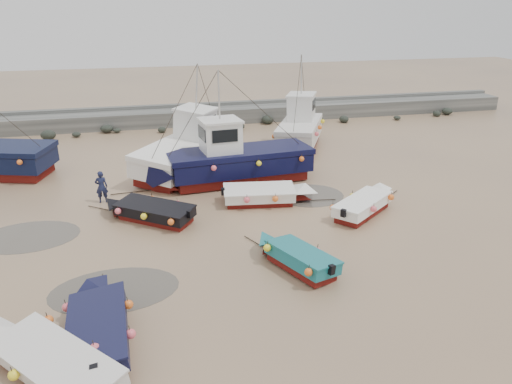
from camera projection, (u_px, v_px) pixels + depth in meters
ground at (212, 245)px, 21.16m from camera, size 120.00×120.00×0.00m
seawall at (172, 117)px, 40.87m from camera, size 60.00×4.92×1.50m
puddle_a at (115, 290)px, 17.88m from camera, size 4.60×4.60×0.01m
puddle_b at (310, 195)px, 26.42m from camera, size 3.65×3.65×0.01m
puddle_c at (28, 237)px, 21.85m from camera, size 4.38×4.38×0.01m
puddle_d at (236, 160)px, 32.15m from camera, size 5.93×5.93×0.01m
dinghy_0 at (51, 358)px, 13.72m from camera, size 4.87×5.50×1.43m
dinghy_1 at (100, 323)px, 15.19m from camera, size 2.33×6.31×1.43m
dinghy_2 at (295, 254)px, 19.21m from camera, size 2.76×4.96×1.43m
dinghy_3 at (366, 202)px, 24.12m from camera, size 5.04×4.13×1.43m
dinghy_4 at (149, 209)px, 23.35m from camera, size 5.16×4.24×1.43m
dinghy_5 at (266, 193)px, 25.27m from camera, size 5.87×2.42×1.43m
cabin_boat_1 at (189, 147)px, 30.29m from camera, size 7.70×10.07×6.22m
cabin_boat_2 at (229, 160)px, 27.84m from camera, size 11.27×3.74×6.22m
cabin_boat_3 at (301, 127)px, 34.73m from camera, size 5.37×8.57×6.22m
person at (103, 202)px, 25.55m from camera, size 0.62×0.41×1.68m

